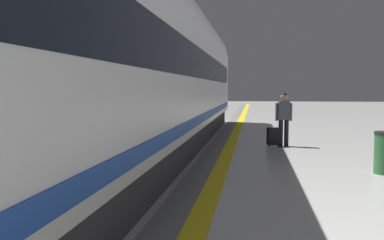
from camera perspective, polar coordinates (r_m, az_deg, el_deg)
safety_line_strip at (r=9.77m, az=4.14°, el=-6.43°), size 0.36×80.00×0.01m
tactile_edge_band at (r=9.81m, az=2.05°, el=-6.39°), size 0.67×80.00×0.01m
high_speed_train at (r=8.05m, az=-12.71°, el=9.04°), size 2.94×32.10×4.97m
passenger_near at (r=13.37m, az=12.56°, el=0.65°), size 0.53×0.24×1.70m
suitcase_near at (r=13.28m, az=11.17°, el=-2.22°), size 0.43×0.33×0.60m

